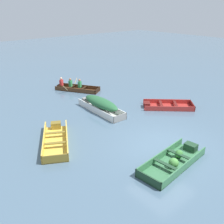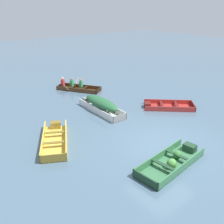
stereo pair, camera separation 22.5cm
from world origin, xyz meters
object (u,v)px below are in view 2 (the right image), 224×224
object	(u,v)px
skiff_red_near_moored	(167,106)
dinghy_green_foreground	(173,161)
rowboat_dark_varnish_with_crew	(76,87)
skiff_white_mid_moored	(101,104)
skiff_yellow_far_moored	(55,139)

from	to	relation	value
skiff_red_near_moored	dinghy_green_foreground	bearing A→B (deg)	-138.28
skiff_red_near_moored	rowboat_dark_varnish_with_crew	bearing A→B (deg)	110.56
dinghy_green_foreground	rowboat_dark_varnish_with_crew	bearing A→B (deg)	79.14
skiff_red_near_moored	rowboat_dark_varnish_with_crew	distance (m)	6.94
skiff_white_mid_moored	rowboat_dark_varnish_with_crew	xyz separation A→B (m)	(0.99, 4.39, -0.26)
dinghy_green_foreground	rowboat_dark_varnish_with_crew	distance (m)	10.64
dinghy_green_foreground	skiff_red_near_moored	world-z (taller)	dinghy_green_foreground
skiff_red_near_moored	skiff_white_mid_moored	distance (m)	4.04
rowboat_dark_varnish_with_crew	dinghy_green_foreground	bearing A→B (deg)	-100.86
skiff_white_mid_moored	rowboat_dark_varnish_with_crew	size ratio (longest dim) A/B	1.10
dinghy_green_foreground	skiff_white_mid_moored	world-z (taller)	skiff_white_mid_moored
dinghy_green_foreground	skiff_yellow_far_moored	size ratio (longest dim) A/B	0.99
dinghy_green_foreground	skiff_white_mid_moored	size ratio (longest dim) A/B	0.93
skiff_yellow_far_moored	rowboat_dark_varnish_with_crew	world-z (taller)	rowboat_dark_varnish_with_crew
skiff_yellow_far_moored	skiff_red_near_moored	bearing A→B (deg)	-4.97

